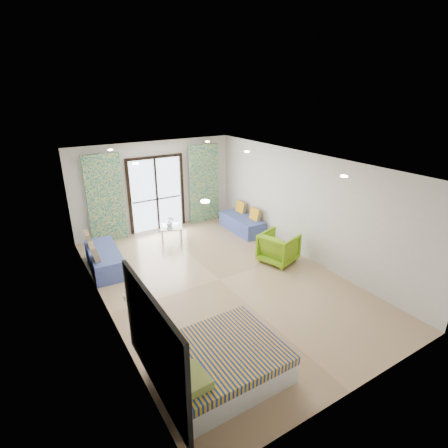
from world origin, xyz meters
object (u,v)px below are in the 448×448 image
bed (219,362)px  armchair (279,246)px  daybed_left (104,258)px  daybed_right (242,223)px  coffee_table (171,228)px

bed → armchair: bearing=37.8°
daybed_left → daybed_right: (4.23, 0.26, -0.02)m
daybed_left → daybed_right: bearing=7.1°
daybed_right → coffee_table: size_ratio=2.09×
coffee_table → daybed_left: bearing=-159.6°
coffee_table → armchair: 3.22m
bed → coffee_table: bearing=74.2°
armchair → bed: bearing=109.5°
armchair → coffee_table: bearing=14.6°
daybed_right → coffee_table: bearing=166.8°
coffee_table → armchair: bearing=-57.2°
armchair → daybed_right: bearing=-28.0°
daybed_right → armchair: bearing=-99.0°
daybed_right → armchair: size_ratio=1.95×
daybed_left → coffee_table: daybed_left is taller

